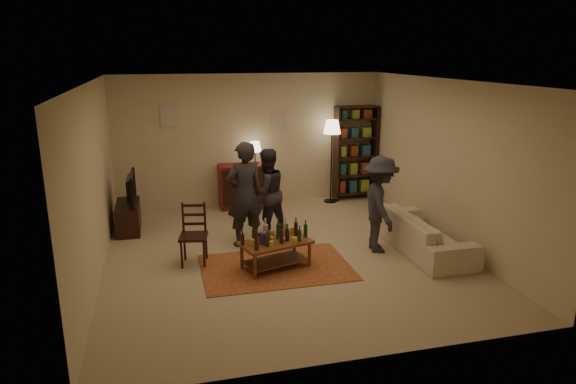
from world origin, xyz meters
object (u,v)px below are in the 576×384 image
object	(u,v)px
tv_stand	(128,210)
person_by_sofa	(380,204)
dining_chair	(194,232)
person_left	(244,194)
coffee_table	(275,243)
floor_lamp	(332,133)
sofa	(424,233)
dresser	(244,185)
person_right	(266,192)
bookshelf	(355,152)

from	to	relation	value
tv_stand	person_by_sofa	world-z (taller)	person_by_sofa
dining_chair	person_left	xyz separation A→B (m)	(0.88, 0.55, 0.38)
coffee_table	floor_lamp	size ratio (longest dim) A/B	0.65
coffee_table	sofa	world-z (taller)	coffee_table
tv_stand	sofa	size ratio (longest dim) A/B	0.51
tv_stand	dresser	distance (m)	2.43
person_right	person_by_sofa	distance (m)	1.99
sofa	person_by_sofa	size ratio (longest dim) A/B	1.34
floor_lamp	tv_stand	bearing A→B (deg)	-168.32
coffee_table	dining_chair	size ratio (longest dim) A/B	1.21
sofa	coffee_table	bearing A→B (deg)	91.79
coffee_table	person_by_sofa	size ratio (longest dim) A/B	0.73
floor_lamp	person_left	distance (m)	3.08
coffee_table	person_right	xyz separation A→B (m)	(0.17, 1.46, 0.38)
dining_chair	person_right	distance (m)	1.66
coffee_table	person_right	size ratio (longest dim) A/B	0.74
person_by_sofa	floor_lamp	bearing A→B (deg)	4.91
tv_stand	bookshelf	distance (m)	4.84
sofa	bookshelf	bearing A→B (deg)	-0.82
bookshelf	floor_lamp	bearing A→B (deg)	-167.35
tv_stand	sofa	distance (m)	5.14
floor_lamp	person_right	distance (m)	2.52
floor_lamp	sofa	size ratio (longest dim) A/B	0.84
tv_stand	person_right	bearing A→B (deg)	-19.02
person_left	person_right	xyz separation A→B (m)	(0.45, 0.40, -0.11)
sofa	person_by_sofa	xyz separation A→B (m)	(-0.69, 0.20, 0.47)
person_by_sofa	bookshelf	bearing A→B (deg)	-5.82
bookshelf	floor_lamp	xyz separation A→B (m)	(-0.58, -0.13, 0.46)
sofa	person_left	distance (m)	2.96
coffee_table	dresser	distance (m)	3.19
tv_stand	sofa	bearing A→B (deg)	-25.34
dining_chair	person_right	bearing A→B (deg)	46.61
bookshelf	floor_lamp	size ratio (longest dim) A/B	1.15
sofa	person_by_sofa	world-z (taller)	person_by_sofa
dresser	person_right	world-z (taller)	person_right
dining_chair	sofa	size ratio (longest dim) A/B	0.45
coffee_table	person_by_sofa	bearing A→B (deg)	8.98
person_left	person_right	size ratio (longest dim) A/B	1.14
coffee_table	dining_chair	bearing A→B (deg)	156.15
dining_chair	floor_lamp	distance (m)	4.16
dining_chair	person_right	world-z (taller)	person_right
sofa	person_right	size ratio (longest dim) A/B	1.36
tv_stand	person_by_sofa	size ratio (longest dim) A/B	0.68
tv_stand	person_left	world-z (taller)	person_left
dresser	bookshelf	distance (m)	2.50
tv_stand	dining_chair	bearing A→B (deg)	-59.61
tv_stand	person_left	distance (m)	2.32
dresser	floor_lamp	size ratio (longest dim) A/B	0.77
person_left	dining_chair	bearing A→B (deg)	17.94
dresser	bookshelf	world-z (taller)	bookshelf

